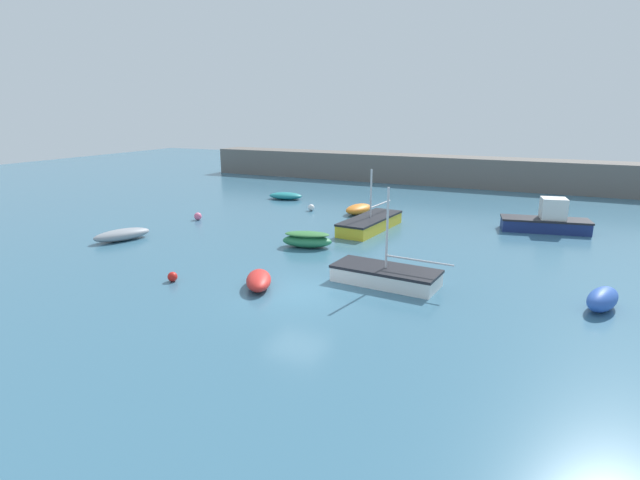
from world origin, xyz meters
The scene contains 14 objects.
ground_plane centered at (0.00, 0.00, -0.10)m, with size 120.00×120.00×0.20m, color #38667F.
harbor_breakwater centered at (0.00, 33.52, 1.41)m, with size 54.42×3.76×2.82m, color #66605B.
rowboat_blue_near centered at (-3.55, 16.14, 0.35)m, with size 1.88×2.90×0.70m.
rowboat_white_midwater centered at (-11.31, 19.13, 0.29)m, with size 3.04×1.96×0.58m.
dinghy_near_pier centered at (11.27, 3.36, 0.42)m, with size 1.58×2.33×0.85m.
rowboat_with_red_cover centered at (-2.83, 6.46, 0.43)m, with size 2.99×1.96×0.85m.
cabin_cruiser_white centered at (8.93, 16.14, 0.68)m, with size 5.41×2.73×2.11m.
sailboat_short_mast centered at (2.96, 2.62, 0.38)m, with size 5.30×2.26×4.23m.
sailboat_twin_hulled centered at (-1.09, 11.79, 0.42)m, with size 2.44×6.08×3.82m.
fishing_dinghy_green centered at (-1.74, -0.21, 0.34)m, with size 2.09×2.55×0.68m.
open_tender_yellow centered at (-13.14, 3.13, 0.34)m, with size 2.25×3.43×0.67m.
mooring_buoy_white centered at (-7.16, 15.63, 0.25)m, with size 0.49×0.49×0.49m, color white.
mooring_buoy_pink centered at (-12.74, 9.42, 0.26)m, with size 0.51×0.51×0.51m, color #EA668C.
mooring_buoy_red centered at (-5.60, -1.16, 0.22)m, with size 0.43×0.43×0.43m, color red.
Camera 1 is at (9.24, -17.13, 7.36)m, focal length 28.00 mm.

